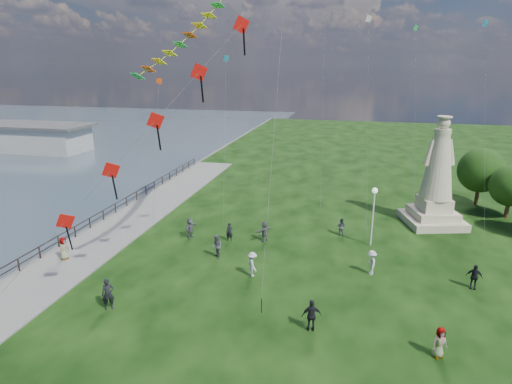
% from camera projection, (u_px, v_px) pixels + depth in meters
% --- Properties ---
extents(waterfront, '(200.00, 200.00, 1.51)m').
position_uv_depth(waterfront, '(80.00, 245.00, 33.02)').
color(waterfront, '#374453').
rests_on(waterfront, ground).
extents(pier_pavilion, '(30.00, 8.00, 4.40)m').
position_uv_depth(pier_pavilion, '(6.00, 136.00, 71.35)').
color(pier_pavilion, '#A0A09B').
rests_on(pier_pavilion, ground).
extents(statue, '(5.66, 5.66, 9.31)m').
position_uv_depth(statue, '(436.00, 185.00, 36.26)').
color(statue, beige).
rests_on(statue, ground).
extents(lamppost, '(0.43, 0.43, 4.60)m').
position_uv_depth(lamppost, '(374.00, 204.00, 31.91)').
color(lamppost, silver).
rests_on(lamppost, ground).
extents(tree_row, '(7.15, 12.09, 5.63)m').
position_uv_depth(tree_row, '(507.00, 183.00, 38.04)').
color(tree_row, '#382314').
rests_on(tree_row, ground).
extents(person_0, '(0.81, 0.74, 1.86)m').
position_uv_depth(person_0, '(108.00, 294.00, 24.07)').
color(person_0, black).
rests_on(person_0, ground).
extents(person_1, '(0.95, 0.97, 1.73)m').
position_uv_depth(person_1, '(217.00, 247.00, 30.46)').
color(person_1, '#595960').
rests_on(person_1, ground).
extents(person_2, '(1.06, 1.20, 1.66)m').
position_uv_depth(person_2, '(252.00, 264.00, 27.89)').
color(person_2, silver).
rests_on(person_2, ground).
extents(person_3, '(1.14, 0.79, 1.77)m').
position_uv_depth(person_3, '(312.00, 315.00, 22.10)').
color(person_3, black).
rests_on(person_3, ground).
extents(person_4, '(0.89, 0.76, 1.55)m').
position_uv_depth(person_4, '(440.00, 342.00, 20.14)').
color(person_4, '#595960').
rests_on(person_4, ground).
extents(person_5, '(0.95, 1.65, 1.68)m').
position_uv_depth(person_5, '(190.00, 228.00, 34.08)').
color(person_5, '#595960').
rests_on(person_5, ground).
extents(person_6, '(0.56, 0.39, 1.50)m').
position_uv_depth(person_6, '(229.00, 232.00, 33.42)').
color(person_6, black).
rests_on(person_6, ground).
extents(person_7, '(0.80, 0.62, 1.45)m').
position_uv_depth(person_7, '(341.00, 227.00, 34.61)').
color(person_7, '#595960').
rests_on(person_7, ground).
extents(person_8, '(0.75, 1.17, 1.68)m').
position_uv_depth(person_8, '(371.00, 263.00, 28.07)').
color(person_8, silver).
rests_on(person_8, ground).
extents(person_9, '(1.01, 0.62, 1.61)m').
position_uv_depth(person_9, '(474.00, 277.00, 26.30)').
color(person_9, black).
rests_on(person_9, ground).
extents(person_10, '(0.49, 0.80, 1.65)m').
position_uv_depth(person_10, '(64.00, 250.00, 30.09)').
color(person_10, '#595960').
rests_on(person_10, ground).
extents(person_11, '(1.39, 1.62, 1.63)m').
position_uv_depth(person_11, '(265.00, 231.00, 33.42)').
color(person_11, '#595960').
rests_on(person_11, ground).
extents(red_kite_train, '(12.10, 9.35, 16.05)m').
position_uv_depth(red_kite_train, '(152.00, 128.00, 24.06)').
color(red_kite_train, black).
rests_on(red_kite_train, ground).
extents(small_kites, '(27.80, 15.55, 26.51)m').
position_uv_depth(small_kites, '(330.00, 59.00, 37.36)').
color(small_kites, teal).
rests_on(small_kites, ground).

